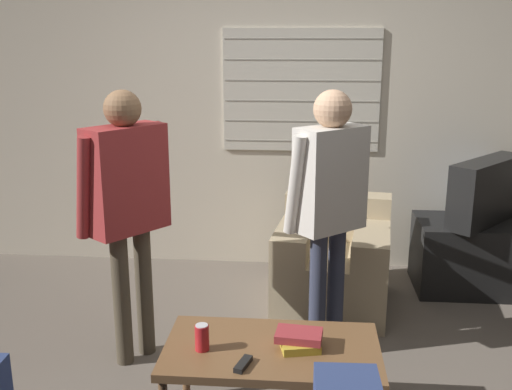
# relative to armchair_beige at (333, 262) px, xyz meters

# --- Properties ---
(wall_back) EXTENTS (5.20, 0.08, 2.55)m
(wall_back) POSITION_rel_armchair_beige_xyz_m (-0.40, 0.77, 0.97)
(wall_back) COLOR beige
(wall_back) RESTS_ON ground_plane
(armchair_beige) EXTENTS (0.86, 0.90, 0.74)m
(armchair_beige) POSITION_rel_armchair_beige_xyz_m (0.00, 0.00, 0.00)
(armchair_beige) COLOR tan
(armchair_beige) RESTS_ON ground_plane
(coffee_table) EXTENTS (1.01, 0.57, 0.45)m
(coffee_table) POSITION_rel_armchair_beige_xyz_m (-0.35, -1.48, 0.10)
(coffee_table) COLOR brown
(coffee_table) RESTS_ON ground_plane
(tv_stand) EXTENTS (0.95, 0.55, 0.53)m
(tv_stand) POSITION_rel_armchair_beige_xyz_m (1.11, 0.34, -0.05)
(tv_stand) COLOR black
(tv_stand) RESTS_ON ground_plane
(tv) EXTENTS (0.68, 0.73, 0.47)m
(tv) POSITION_rel_armchair_beige_xyz_m (1.11, 0.34, 0.45)
(tv) COLOR black
(tv) RESTS_ON tv_stand
(person_left_standing) EXTENTS (0.49, 0.77, 1.59)m
(person_left_standing) POSITION_rel_armchair_beige_xyz_m (-1.21, -0.85, 0.69)
(person_left_standing) COLOR #4C4233
(person_left_standing) RESTS_ON ground_plane
(person_right_standing) EXTENTS (0.49, 0.76, 1.58)m
(person_right_standing) POSITION_rel_armchair_beige_xyz_m (-0.08, -0.70, 0.69)
(person_right_standing) COLOR #33384C
(person_right_standing) RESTS_ON ground_plane
(book_stack) EXTENTS (0.23, 0.19, 0.08)m
(book_stack) POSITION_rel_armchair_beige_xyz_m (-0.22, -1.48, 0.18)
(book_stack) COLOR gold
(book_stack) RESTS_ON coffee_table
(soda_can) EXTENTS (0.07, 0.07, 0.13)m
(soda_can) POSITION_rel_armchair_beige_xyz_m (-0.67, -1.53, 0.20)
(soda_can) COLOR red
(soda_can) RESTS_ON coffee_table
(spare_remote) EXTENTS (0.08, 0.14, 0.02)m
(spare_remote) POSITION_rel_armchair_beige_xyz_m (-0.47, -1.66, 0.15)
(spare_remote) COLOR black
(spare_remote) RESTS_ON coffee_table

